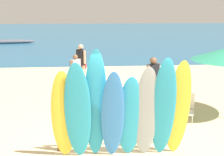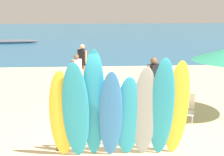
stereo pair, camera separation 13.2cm
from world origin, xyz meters
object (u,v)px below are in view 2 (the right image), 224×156
(beachgoer_near_rack, at_px, (77,70))
(distant_boat, at_px, (11,41))
(surfboard_yellow_7, at_px, (177,110))
(beach_chair_red, at_px, (186,107))
(surfboard_teal_4, at_px, (128,118))
(beachgoer_by_water, at_px, (153,79))
(surfboard_teal_6, at_px, (162,109))
(surfboard_blue_3, at_px, (111,116))
(surfboard_grey_5, at_px, (144,113))
(surfboard_teal_1, at_px, (76,113))
(beachgoer_photographing, at_px, (83,61))
(surfboard_teal_2, at_px, (94,106))
(surfboard_yellow_0, at_px, (62,116))
(surfboard_rack, at_px, (118,129))

(beachgoer_near_rack, xyz_separation_m, distant_boat, (-6.73, 16.19, -0.69))
(surfboard_yellow_7, distance_m, beach_chair_red, 2.62)
(surfboard_teal_4, distance_m, beachgoer_by_water, 3.80)
(surfboard_teal_6, xyz_separation_m, beach_chair_red, (1.30, 2.42, -0.78))
(surfboard_blue_3, bearing_deg, surfboard_yellow_7, 5.20)
(surfboard_grey_5, bearing_deg, surfboard_teal_4, 175.78)
(surfboard_teal_1, bearing_deg, beachgoer_photographing, 92.09)
(surfboard_teal_2, bearing_deg, beachgoer_photographing, 91.90)
(surfboard_yellow_7, height_order, beachgoer_by_water, surfboard_yellow_7)
(surfboard_yellow_0, distance_m, beachgoer_photographing, 7.14)
(surfboard_yellow_7, bearing_deg, surfboard_grey_5, -175.17)
(beachgoer_near_rack, bearing_deg, surfboard_rack, -123.32)
(surfboard_teal_6, xyz_separation_m, distant_boat, (-8.87, 22.13, -1.04))
(surfboard_blue_3, bearing_deg, surfboard_teal_4, 18.37)
(surfboard_blue_3, distance_m, surfboard_teal_6, 1.12)
(surfboard_teal_6, distance_m, distant_boat, 23.87)
(surfboard_teal_2, distance_m, distant_boat, 23.32)
(beachgoer_photographing, bearing_deg, surfboard_teal_1, -33.39)
(surfboard_teal_1, distance_m, surfboard_grey_5, 1.50)
(distant_boat, bearing_deg, surfboard_teal_1, -72.46)
(beachgoer_near_rack, bearing_deg, beach_chair_red, -92.02)
(beach_chair_red, bearing_deg, beachgoer_near_rack, 153.43)
(surfboard_teal_4, distance_m, surfboard_teal_6, 0.76)
(beachgoer_photographing, bearing_deg, distant_boat, 170.82)
(surfboard_blue_3, height_order, surfboard_grey_5, surfboard_grey_5)
(surfboard_grey_5, xyz_separation_m, beachgoer_photographing, (-1.58, 7.14, -0.10))
(surfboard_teal_6, relative_size, distant_boat, 0.51)
(surfboard_teal_6, bearing_deg, surfboard_teal_4, 177.79)
(surfboard_yellow_7, xyz_separation_m, beachgoer_by_water, (0.17, 3.60, -0.17))
(beachgoer_photographing, relative_size, distant_boat, 0.36)
(surfboard_yellow_0, xyz_separation_m, surfboard_teal_1, (0.31, -0.09, 0.10))
(surfboard_teal_6, distance_m, beachgoer_near_rack, 6.33)
(surfboard_blue_3, bearing_deg, distant_boat, 110.06)
(surfboard_yellow_0, relative_size, surfboard_teal_1, 0.91)
(surfboard_yellow_0, bearing_deg, distant_boat, 103.86)
(surfboard_yellow_0, height_order, beachgoer_by_water, surfboard_yellow_0)
(surfboard_yellow_0, xyz_separation_m, beachgoer_by_water, (2.71, 3.63, -0.09))
(surfboard_teal_6, xyz_separation_m, beachgoer_by_water, (0.53, 3.69, -0.21))
(surfboard_teal_1, relative_size, surfboard_teal_4, 1.20)
(surfboard_rack, distance_m, surfboard_yellow_0, 1.50)
(surfboard_teal_4, bearing_deg, surfboard_teal_2, -175.06)
(surfboard_blue_3, relative_size, beachgoer_near_rack, 1.50)
(surfboard_blue_3, bearing_deg, beach_chair_red, 45.98)
(surfboard_teal_1, xyz_separation_m, beach_chair_red, (3.17, 2.45, -0.75))
(surfboard_teal_2, height_order, surfboard_teal_4, surfboard_teal_2)
(surfboard_teal_4, height_order, beach_chair_red, surfboard_teal_4)
(beachgoer_by_water, height_order, distant_boat, beachgoer_by_water)
(surfboard_rack, height_order, surfboard_teal_1, surfboard_teal_1)
(surfboard_blue_3, xyz_separation_m, distant_boat, (-7.76, 22.16, -0.91))
(surfboard_teal_2, xyz_separation_m, beachgoer_near_rack, (-0.67, 5.90, -0.44))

